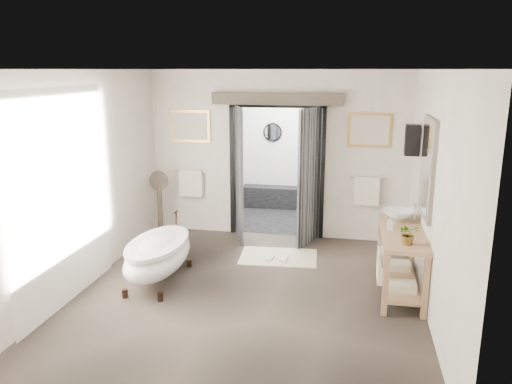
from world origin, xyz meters
TOP-DOWN VIEW (x-y plane):
  - ground_plane at (0.00, 0.00)m, footprint 5.00×5.00m
  - room_shell at (-0.04, -0.11)m, footprint 4.52×5.02m
  - shower_room at (0.00, 3.99)m, footprint 2.22×2.01m
  - back_wall_dressing at (0.00, 2.32)m, footprint 3.82×0.78m
  - clawfoot_tub at (-1.30, 0.17)m, footprint 0.74×1.65m
  - vanity at (1.95, 0.48)m, footprint 0.57×1.60m
  - pedestal_mirror at (-2.01, 2.04)m, footprint 0.35×0.23m
  - rug at (0.21, 1.40)m, footprint 1.25×0.88m
  - slippers at (0.21, 1.26)m, footprint 0.33×0.25m
  - basin at (1.96, 0.94)m, footprint 0.59×0.59m
  - plant at (1.99, -0.03)m, footprint 0.30×0.29m
  - soap_bottle_a at (1.82, 0.50)m, footprint 0.09×0.09m
  - soap_bottle_b at (1.91, 1.21)m, footprint 0.18×0.18m

SIDE VIEW (x-z plane):
  - ground_plane at x=0.00m, z-range 0.00..0.00m
  - rug at x=0.21m, z-range 0.00..0.01m
  - slippers at x=0.21m, z-range 0.01..0.06m
  - clawfoot_tub at x=-1.30m, z-range -0.01..0.80m
  - vanity at x=1.95m, z-range 0.08..0.93m
  - pedestal_mirror at x=-2.01m, z-range -0.08..1.10m
  - shower_room at x=0.00m, z-range -0.35..2.16m
  - basin at x=1.96m, z-range 0.85..1.00m
  - soap_bottle_b at x=1.91m, z-range 0.85..1.02m
  - soap_bottle_a at x=1.82m, z-range 0.85..1.02m
  - plant at x=1.99m, z-range 0.85..1.12m
  - back_wall_dressing at x=0.00m, z-range 0.30..2.82m
  - room_shell at x=-0.04m, z-range 0.40..3.31m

